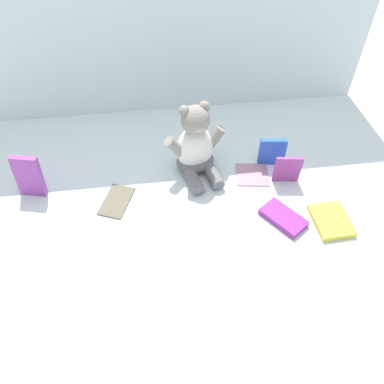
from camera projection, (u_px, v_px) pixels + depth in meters
The scene contains 10 objects.
ground_plane at pixel (183, 190), 1.22m from camera, with size 3.20×3.20×0.00m, color silver.
backdrop_drape at pixel (166, 21), 1.27m from camera, with size 1.42×0.03×0.66m, color silver.
teddy_bear at pixel (196, 147), 1.22m from camera, with size 0.20×0.19×0.24m.
book_case_0 at pixel (272, 152), 1.27m from camera, with size 0.08×0.02×0.10m, color blue.
book_case_1 at pixel (287, 170), 1.21m from camera, with size 0.08×0.01×0.10m, color #973A90.
book_case_2 at pixel (29, 176), 1.17m from camera, with size 0.08×0.02×0.14m, color purple.
book_case_3 at pixel (252, 174), 1.26m from camera, with size 0.10×0.10×0.01m, color #AF7C8F.
book_case_4 at pixel (331, 220), 1.13m from camera, with size 0.10×0.13×0.02m, color yellow.
book_case_5 at pixel (283, 218), 1.14m from camera, with size 0.07×0.13×0.02m, color #87278D.
book_case_6 at pixel (117, 201), 1.19m from camera, with size 0.08×0.13×0.01m, color brown.
Camera 1 is at (-0.08, -0.82, 0.90)m, focal length 36.90 mm.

